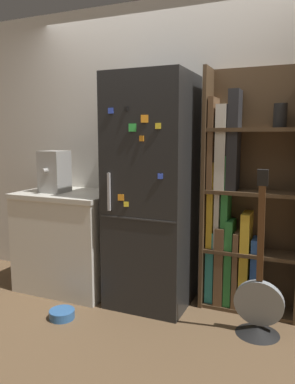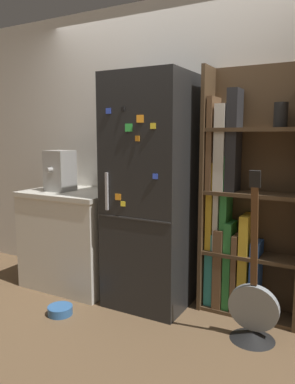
% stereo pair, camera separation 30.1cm
% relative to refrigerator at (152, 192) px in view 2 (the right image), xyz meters
% --- Properties ---
extents(ground_plane, '(16.00, 16.00, 0.00)m').
position_rel_refrigerator_xyz_m(ground_plane, '(0.00, -0.14, -0.96)').
color(ground_plane, brown).
extents(wall_back, '(8.00, 0.05, 2.60)m').
position_rel_refrigerator_xyz_m(wall_back, '(0.00, 0.33, 0.34)').
color(wall_back, silver).
rests_on(wall_back, ground_plane).
extents(refrigerator, '(0.66, 0.64, 1.92)m').
position_rel_refrigerator_xyz_m(refrigerator, '(0.00, 0.00, 0.00)').
color(refrigerator, black).
rests_on(refrigerator, ground_plane).
extents(bookshelf, '(0.78, 0.28, 1.97)m').
position_rel_refrigerator_xyz_m(bookshelf, '(0.71, 0.19, -0.11)').
color(bookshelf, '#4C3823').
rests_on(bookshelf, ground_plane).
extents(kitchen_counter, '(0.89, 0.66, 0.92)m').
position_rel_refrigerator_xyz_m(kitchen_counter, '(-0.83, -0.01, -0.50)').
color(kitchen_counter, silver).
rests_on(kitchen_counter, ground_plane).
extents(espresso_machine, '(0.22, 0.28, 0.38)m').
position_rel_refrigerator_xyz_m(espresso_machine, '(-0.94, -0.06, 0.14)').
color(espresso_machine, '#A5A39E').
rests_on(espresso_machine, kitchen_counter).
extents(guitar, '(0.35, 0.32, 1.22)m').
position_rel_refrigerator_xyz_m(guitar, '(0.92, -0.21, -0.79)').
color(guitar, black).
rests_on(guitar, ground_plane).
extents(pet_bowl, '(0.20, 0.20, 0.07)m').
position_rel_refrigerator_xyz_m(pet_bowl, '(-0.53, -0.58, -0.92)').
color(pet_bowl, '#3366A5').
rests_on(pet_bowl, ground_plane).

